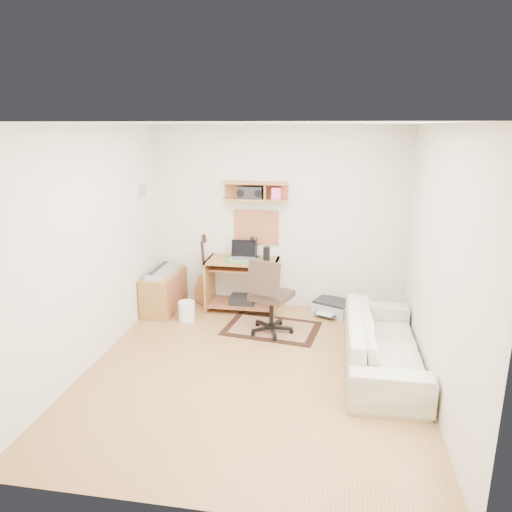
% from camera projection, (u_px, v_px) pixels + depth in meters
% --- Properties ---
extents(floor, '(3.60, 4.00, 0.01)m').
position_uv_depth(floor, '(254.00, 370.00, 5.20)').
color(floor, '#A97A46').
rests_on(floor, ground).
extents(ceiling, '(3.60, 4.00, 0.01)m').
position_uv_depth(ceiling, '(253.00, 123.00, 4.50)').
color(ceiling, white).
rests_on(ceiling, ground).
extents(back_wall, '(3.60, 0.01, 2.60)m').
position_uv_depth(back_wall, '(277.00, 219.00, 6.76)').
color(back_wall, beige).
rests_on(back_wall, ground).
extents(left_wall, '(0.01, 4.00, 2.60)m').
position_uv_depth(left_wall, '(89.00, 248.00, 5.14)').
color(left_wall, beige).
rests_on(left_wall, ground).
extents(right_wall, '(0.01, 4.00, 2.60)m').
position_uv_depth(right_wall, '(439.00, 263.00, 4.56)').
color(right_wall, beige).
rests_on(right_wall, ground).
extents(wall_shelf, '(0.90, 0.25, 0.26)m').
position_uv_depth(wall_shelf, '(255.00, 191.00, 6.58)').
color(wall_shelf, olive).
rests_on(wall_shelf, back_wall).
extents(cork_board, '(0.64, 0.03, 0.49)m').
position_uv_depth(cork_board, '(256.00, 227.00, 6.82)').
color(cork_board, tan).
rests_on(cork_board, back_wall).
extents(wall_photo, '(0.02, 0.20, 0.15)m').
position_uv_depth(wall_photo, '(143.00, 191.00, 6.45)').
color(wall_photo, '#4C8CBF').
rests_on(wall_photo, left_wall).
extents(desk, '(1.00, 0.55, 0.75)m').
position_uv_depth(desk, '(242.00, 285.00, 6.81)').
color(desk, olive).
rests_on(desk, floor).
extents(laptop, '(0.35, 0.35, 0.27)m').
position_uv_depth(laptop, '(242.00, 251.00, 6.66)').
color(laptop, silver).
rests_on(laptop, desk).
extents(speaker, '(0.10, 0.10, 0.21)m').
position_uv_depth(speaker, '(267.00, 254.00, 6.58)').
color(speaker, black).
rests_on(speaker, desk).
extents(desk_lamp, '(0.10, 0.10, 0.31)m').
position_uv_depth(desk_lamp, '(257.00, 247.00, 6.77)').
color(desk_lamp, black).
rests_on(desk_lamp, desk).
extents(pencil_cup, '(0.07, 0.07, 0.11)m').
position_uv_depth(pencil_cup, '(266.00, 255.00, 6.74)').
color(pencil_cup, '#35509F').
rests_on(pencil_cup, desk).
extents(boombox, '(0.33, 0.15, 0.17)m').
position_uv_depth(boombox, '(250.00, 193.00, 6.59)').
color(boombox, black).
rests_on(boombox, wall_shelf).
extents(rug, '(1.30, 0.96, 0.02)m').
position_uv_depth(rug, '(272.00, 328.00, 6.24)').
color(rug, tan).
rests_on(rug, floor).
extents(task_chair, '(0.66, 0.66, 1.02)m').
position_uv_depth(task_chair, '(272.00, 295.00, 5.99)').
color(task_chair, '#33261E').
rests_on(task_chair, floor).
extents(cabinet, '(0.40, 0.90, 0.55)m').
position_uv_depth(cabinet, '(164.00, 291.00, 6.85)').
color(cabinet, olive).
rests_on(cabinet, floor).
extents(music_keyboard, '(0.24, 0.77, 0.07)m').
position_uv_depth(music_keyboard, '(163.00, 271.00, 6.77)').
color(music_keyboard, '#B2B5BA').
rests_on(music_keyboard, cabinet).
extents(guitar, '(0.28, 0.18, 1.05)m').
position_uv_depth(guitar, '(203.00, 270.00, 7.00)').
color(guitar, '#9E6330').
rests_on(guitar, floor).
extents(waste_basket, '(0.25, 0.25, 0.27)m').
position_uv_depth(waste_basket, '(187.00, 311.00, 6.48)').
color(waste_basket, white).
rests_on(waste_basket, floor).
extents(printer, '(0.60, 0.54, 0.18)m').
position_uv_depth(printer, '(332.00, 308.00, 6.74)').
color(printer, '#A5A8AA').
rests_on(printer, floor).
extents(sofa, '(0.58, 1.99, 0.78)m').
position_uv_depth(sofa, '(384.00, 335.00, 5.15)').
color(sofa, '#B8B092').
rests_on(sofa, floor).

